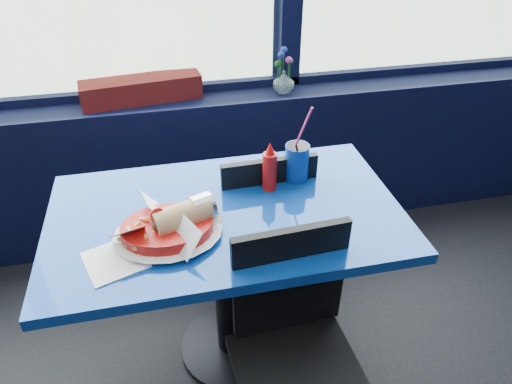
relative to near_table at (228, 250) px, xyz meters
name	(u,v)px	position (x,y,z in m)	size (l,w,h in m)	color
window_sill	(146,172)	(-0.30, 0.87, -0.17)	(5.00, 0.26, 0.80)	black
near_table	(228,250)	(0.00, 0.00, 0.00)	(1.20, 0.70, 0.75)	black
chair_near_front	(295,340)	(0.15, -0.37, -0.08)	(0.41, 0.41, 0.86)	black
chair_near_back	(263,219)	(0.19, 0.25, -0.08)	(0.39, 0.40, 0.85)	black
planter_box	(142,89)	(-0.26, 0.88, 0.29)	(0.56, 0.14, 0.11)	maroon
flower_vase	(284,79)	(0.43, 0.83, 0.30)	(0.14, 0.14, 0.22)	silver
food_basket	(169,227)	(-0.19, -0.09, 0.22)	(0.32, 0.31, 0.11)	#AF0F0B
ketchup_bottle	(270,169)	(0.18, 0.10, 0.27)	(0.05, 0.05, 0.19)	#AF0F0B
soda_cup	(297,162)	(0.29, 0.14, 0.26)	(0.09, 0.09, 0.30)	navy
napkin	(115,260)	(-0.36, -0.17, 0.18)	(0.17, 0.17, 0.00)	white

